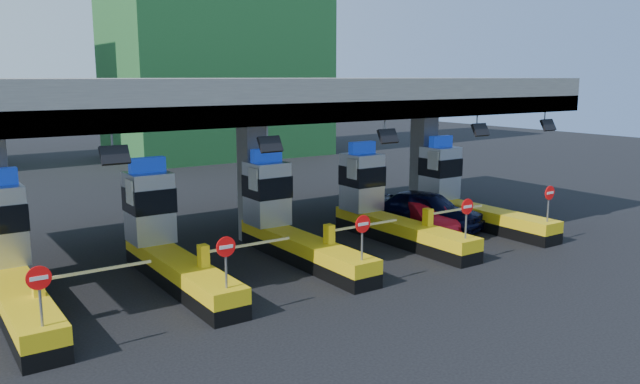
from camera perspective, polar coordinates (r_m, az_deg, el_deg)
ground at (r=24.99m, az=-2.75°, el=-5.92°), size 120.00×120.00×0.00m
toll_canopy at (r=26.49m, az=-6.16°, el=8.43°), size 28.00×12.09×7.00m
toll_lane_far_left at (r=21.63m, az=-26.50°, el=-5.81°), size 4.43×8.00×4.16m
toll_lane_left at (r=22.76m, az=-13.95°, el=-4.22°), size 4.43×8.00×4.16m
toll_lane_center at (r=24.87m, az=-3.11°, el=-2.68°), size 4.43×8.00×4.16m
toll_lane_right at (r=27.73m, az=5.76°, el=-1.34°), size 4.43×8.00×4.16m
toll_lane_far_right at (r=31.13m, az=12.82°, el=-0.25°), size 4.43×8.00×4.16m
van at (r=29.73m, az=9.75°, el=-1.60°), size 3.65×5.73×1.82m
red_car at (r=29.13m, az=9.76°, el=-2.32°), size 2.68×4.33×1.35m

